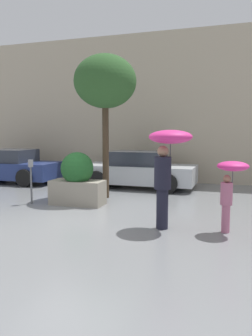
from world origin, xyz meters
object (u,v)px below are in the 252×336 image
(parked_car_far, at_px, (11,167))
(person_child, at_px, (230,179))
(street_tree, at_px, (105,83))
(planter_box, at_px, (77,180))
(parked_car_near, at_px, (138,170))
(person_adult, at_px, (167,155))
(parking_meter, at_px, (31,172))

(parked_car_far, bearing_deg, person_child, -118.99)
(street_tree, bearing_deg, parked_car_far, 158.84)
(planter_box, relative_size, parked_car_near, 0.36)
(person_adult, relative_size, parked_car_far, 0.51)
(planter_box, height_order, parked_car_near, planter_box)
(parked_car_near, distance_m, parked_car_far, 5.32)
(person_child, bearing_deg, parking_meter, -178.34)
(parked_car_near, xyz_separation_m, parking_meter, (-2.13, -3.67, 0.28))
(person_adult, bearing_deg, parked_car_far, 119.86)
(person_adult, distance_m, parked_car_near, 5.34)
(person_child, distance_m, parked_car_near, 5.81)
(parked_car_far, xyz_separation_m, street_tree, (4.86, -1.88, 2.87))
(person_child, bearing_deg, person_adult, -163.29)
(parked_car_near, bearing_deg, parked_car_far, 94.71)
(person_child, relative_size, parked_car_near, 0.35)
(planter_box, bearing_deg, parked_car_far, 145.69)
(person_child, bearing_deg, street_tree, 158.05)
(street_tree, bearing_deg, parked_car_near, 78.51)
(person_child, bearing_deg, parked_car_far, 165.99)
(person_child, height_order, parking_meter, person_child)
(planter_box, xyz_separation_m, person_child, (4.05, -1.48, 0.39))
(parked_car_near, xyz_separation_m, parked_car_far, (-5.31, -0.31, -0.00))
(planter_box, relative_size, parked_car_far, 0.37)
(person_adult, bearing_deg, parking_meter, 135.41)
(parked_car_near, relative_size, street_tree, 0.97)
(person_child, relative_size, street_tree, 0.33)
(parked_car_far, distance_m, parking_meter, 4.63)
(planter_box, xyz_separation_m, parked_car_near, (0.85, 3.35, -0.08))
(street_tree, bearing_deg, person_child, -35.94)
(person_adult, relative_size, street_tree, 0.48)
(person_adult, height_order, person_child, person_adult)
(person_adult, xyz_separation_m, parked_car_far, (-7.25, 4.58, -0.92))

